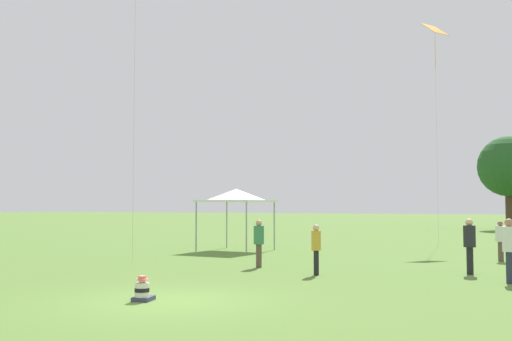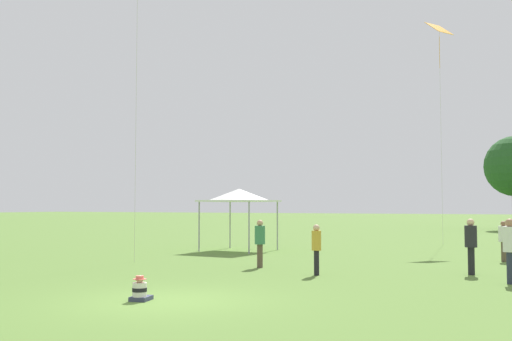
{
  "view_description": "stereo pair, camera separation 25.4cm",
  "coord_description": "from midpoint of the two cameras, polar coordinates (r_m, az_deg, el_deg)",
  "views": [
    {
      "loc": [
        7.75,
        -11.72,
        2.2
      ],
      "look_at": [
        -0.17,
        5.07,
        3.29
      ],
      "focal_mm": 42.0,
      "sensor_mm": 36.0,
      "label": 1
    },
    {
      "loc": [
        7.98,
        -11.61,
        2.2
      ],
      "look_at": [
        -0.17,
        5.07,
        3.29
      ],
      "focal_mm": 42.0,
      "sensor_mm": 36.0,
      "label": 2
    }
  ],
  "objects": [
    {
      "name": "person_standing_1",
      "position": [
        18.45,
        22.63,
        -6.55
      ],
      "size": [
        0.41,
        0.41,
        1.83
      ],
      "rotation": [
        0.0,
        0.0,
        1.62
      ],
      "color": "#282D42",
      "rests_on": "ground"
    },
    {
      "name": "ground_plane",
      "position": [
        14.24,
        -8.84,
        -12.21
      ],
      "size": [
        300.0,
        300.0,
        0.0
      ],
      "primitive_type": "plane",
      "color": "#567A33"
    },
    {
      "name": "distant_tree_1",
      "position": [
        59.24,
        22.82,
        0.33
      ],
      "size": [
        5.51,
        5.51,
        8.54
      ],
      "color": "#473323",
      "rests_on": "ground"
    },
    {
      "name": "kite_3",
      "position": [
        36.56,
        16.48,
        12.33
      ],
      "size": [
        1.53,
        1.62,
        12.69
      ],
      "rotation": [
        0.0,
        0.0,
        0.25
      ],
      "color": "orange",
      "rests_on": "ground"
    },
    {
      "name": "canopy_tent",
      "position": [
        29.33,
        -2.17,
        -2.4
      ],
      "size": [
        3.29,
        3.29,
        3.02
      ],
      "rotation": [
        0.0,
        0.0,
        -0.07
      ],
      "color": "white",
      "rests_on": "ground"
    },
    {
      "name": "person_standing_2",
      "position": [
        19.17,
        5.37,
        -7.04
      ],
      "size": [
        0.41,
        0.41,
        1.6
      ],
      "rotation": [
        0.0,
        0.0,
        3.63
      ],
      "color": "black",
      "rests_on": "ground"
    },
    {
      "name": "person_standing_5",
      "position": [
        25.58,
        22.0,
        -5.95
      ],
      "size": [
        0.48,
        0.48,
        1.59
      ],
      "rotation": [
        0.0,
        0.0,
        3.44
      ],
      "color": "brown",
      "rests_on": "ground"
    },
    {
      "name": "person_standing_3",
      "position": [
        21.4,
        -0.07,
        -6.57
      ],
      "size": [
        0.51,
        0.51,
        1.69
      ],
      "rotation": [
        0.0,
        0.0,
        0.55
      ],
      "color": "brown",
      "rests_on": "ground"
    },
    {
      "name": "person_standing_0",
      "position": [
        20.41,
        19.34,
        -6.38
      ],
      "size": [
        0.52,
        0.52,
        1.78
      ],
      "rotation": [
        0.0,
        0.0,
        0.53
      ],
      "color": "black",
      "rests_on": "ground"
    },
    {
      "name": "seated_toddler",
      "position": [
        14.33,
        -11.27,
        -11.18
      ],
      "size": [
        0.51,
        0.59,
        0.59
      ],
      "rotation": [
        0.0,
        0.0,
        0.22
      ],
      "color": "#383D56",
      "rests_on": "ground"
    }
  ]
}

